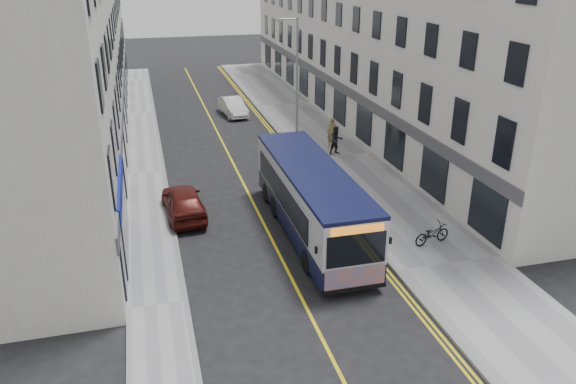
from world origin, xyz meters
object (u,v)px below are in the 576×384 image
city_bus (311,198)px  car_maroon (184,202)px  streetlamp (296,80)px  bicycle (432,234)px  car_white (233,107)px  pedestrian_far (336,140)px  pedestrian_near (332,133)px

city_bus → car_maroon: 6.17m
streetlamp → bicycle: (2.14, -13.56, -3.82)m
streetlamp → car_white: 10.26m
city_bus → pedestrian_far: 10.51m
pedestrian_far → bicycle: bearing=-97.0°
streetlamp → car_white: bearing=104.4°
bicycle → car_white: bearing=-0.7°
streetlamp → car_maroon: size_ratio=1.88×
car_maroon → pedestrian_far: bearing=-150.7°
car_white → pedestrian_far: bearing=-74.3°
car_white → car_maroon: size_ratio=0.94×
city_bus → car_white: bearing=90.0°
pedestrian_far → car_maroon: pedestrian_far is taller
streetlamp → car_maroon: bearing=-133.5°
car_white → car_maroon: car_maroon is taller
city_bus → pedestrian_near: city_bus is taller
streetlamp → pedestrian_far: streetlamp is taller
car_white → car_maroon: (-5.20, -17.23, 0.07)m
bicycle → car_maroon: size_ratio=0.40×
pedestrian_near → car_white: (-4.70, 9.49, -0.35)m
bicycle → car_maroon: bearing=48.2°
streetlamp → car_maroon: (-7.57, -7.97, -3.66)m
bicycle → pedestrian_far: pedestrian_far is taller
pedestrian_near → pedestrian_far: bearing=-75.7°
pedestrian_near → car_maroon: 12.57m
streetlamp → city_bus: (-2.38, -11.16, -2.71)m
pedestrian_near → car_maroon: size_ratio=0.42×
streetlamp → pedestrian_near: (2.33, -0.23, -3.37)m
pedestrian_near → pedestrian_far: 1.46m
bicycle → car_maroon: (-9.71, 5.59, 0.16)m
bicycle → pedestrian_far: 11.90m
pedestrian_near → car_white: 10.60m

